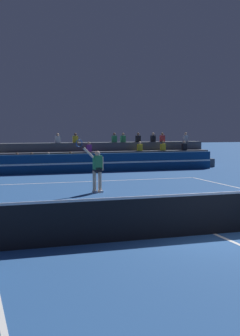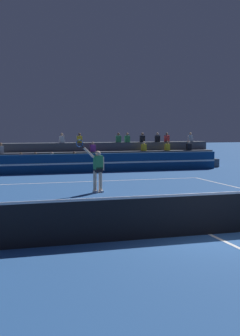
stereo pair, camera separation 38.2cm
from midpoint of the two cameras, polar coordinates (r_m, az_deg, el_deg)
name	(u,v)px [view 1 (the left image)]	position (r m, az deg, el deg)	size (l,w,h in m)	color
ground_plane	(214,234)	(12.13, 10.51, -7.90)	(120.00, 120.00, 0.00)	#285699
court_lines	(214,234)	(12.13, 10.52, -7.88)	(11.10, 23.90, 0.01)	white
tennis_net	(215,213)	(12.02, 10.56, -5.37)	(12.00, 0.10, 1.10)	slate
sponsor_banner_wall	(72,163)	(27.45, -6.23, 0.56)	(18.00, 0.26, 1.10)	navy
bleacher_stand	(64,159)	(29.93, -7.24, 1.12)	(19.75, 2.85, 2.28)	#4C515B
tennis_player	(97,169)	(19.13, -3.42, -0.10)	(1.31, 0.52, 2.26)	beige
tennis_ball	(194,209)	(15.42, 8.34, -4.95)	(0.07, 0.07, 0.07)	#C6DB33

